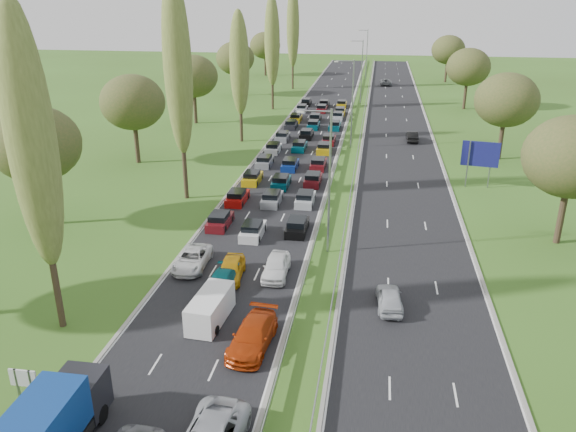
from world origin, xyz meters
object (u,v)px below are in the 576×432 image
at_px(info_sign, 24,382).
at_px(direction_sign, 480,156).
at_px(near_car_2, 192,259).
at_px(white_van_rear, 211,306).

distance_m(info_sign, direction_sign, 49.97).
bearing_deg(near_car_2, direction_sign, 41.95).
bearing_deg(near_car_2, info_sign, -104.10).
distance_m(white_van_rear, direction_sign, 38.07).
height_order(white_van_rear, direction_sign, direction_sign).
height_order(white_van_rear, info_sign, info_sign).
distance_m(near_car_2, info_sign, 17.05).
bearing_deg(white_van_rear, info_sign, -123.19).
height_order(near_car_2, direction_sign, direction_sign).
bearing_deg(white_van_rear, near_car_2, 121.51).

